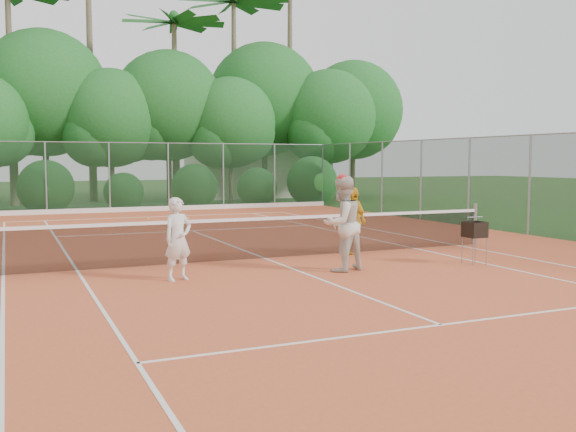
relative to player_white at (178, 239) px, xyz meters
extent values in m
plane|color=#224418|center=(2.47, 1.73, -0.80)|extent=(120.00, 120.00, 0.00)
cube|color=#D15930|center=(2.47, 1.73, -0.79)|extent=(18.00, 36.00, 0.02)
cube|color=beige|center=(11.47, 25.73, 0.70)|extent=(8.00, 5.00, 3.00)
cylinder|color=gray|center=(8.41, 1.73, -0.23)|extent=(0.10, 0.10, 1.10)
cube|color=black|center=(2.47, 1.73, -0.32)|extent=(11.87, 0.03, 0.86)
cube|color=white|center=(2.47, 1.73, 0.15)|extent=(11.87, 0.04, 0.07)
imported|color=silver|center=(0.00, 0.00, 0.00)|extent=(0.66, 0.54, 1.56)
imported|color=beige|center=(3.29, -0.35, 0.19)|extent=(1.11, 0.97, 1.93)
ellipsoid|color=red|center=(3.29, -0.35, 1.11)|extent=(0.22, 0.22, 0.14)
imported|color=gold|center=(4.68, 1.68, 0.02)|extent=(0.47, 0.97, 1.60)
cylinder|color=gray|center=(6.17, -0.88, -0.49)|extent=(0.02, 0.02, 0.58)
cylinder|color=gray|center=(6.53, -0.52, -0.49)|extent=(0.02, 0.02, 0.58)
cube|color=black|center=(6.35, -0.70, -0.03)|extent=(0.40, 0.40, 0.34)
sphere|color=#CBDA32|center=(0.11, 10.66, -0.75)|extent=(0.07, 0.07, 0.07)
sphere|color=#CCD932|center=(3.40, 12.11, -0.75)|extent=(0.07, 0.07, 0.07)
sphere|color=#CBE034|center=(1.97, 12.53, -0.75)|extent=(0.07, 0.07, 0.07)
cube|color=white|center=(2.47, 13.62, -0.78)|extent=(11.03, 0.06, 0.01)
cube|color=white|center=(-3.01, 1.73, -0.78)|extent=(0.06, 23.77, 0.01)
cube|color=white|center=(7.96, 1.73, -0.78)|extent=(0.06, 23.77, 0.01)
cube|color=white|center=(-1.64, 1.73, -0.78)|extent=(0.06, 23.77, 0.01)
cube|color=white|center=(6.58, 1.73, -0.78)|extent=(0.06, 23.77, 0.01)
cube|color=white|center=(2.47, 8.13, -0.78)|extent=(8.23, 0.06, 0.01)
cube|color=white|center=(2.47, -4.67, -0.78)|extent=(8.23, 0.06, 0.01)
cube|color=white|center=(2.47, 1.73, -0.78)|extent=(0.06, 12.80, 0.01)
cube|color=#19381E|center=(2.47, 16.73, 0.72)|extent=(18.00, 0.02, 3.00)
cylinder|color=gray|center=(11.47, 16.73, 0.72)|extent=(0.07, 0.07, 3.00)
cylinder|color=gray|center=(11.47, 16.73, 0.72)|extent=(0.07, 0.07, 3.00)
cylinder|color=brown|center=(-1.03, 22.73, 1.45)|extent=(0.31, 0.31, 4.50)
sphere|color=#1E5A21|center=(-1.03, 22.73, 4.78)|extent=(6.30, 6.30, 6.30)
cylinder|color=brown|center=(1.97, 21.23, 0.95)|extent=(0.24, 0.24, 3.50)
sphere|color=#1E5A21|center=(1.97, 21.23, 3.54)|extent=(4.90, 4.90, 4.90)
cylinder|color=brown|center=(4.97, 21.73, 1.25)|extent=(0.28, 0.28, 4.10)
sphere|color=#1E5A21|center=(4.97, 21.73, 4.29)|extent=(5.74, 5.74, 5.74)
cylinder|color=brown|center=(7.97, 20.53, 0.90)|extent=(0.23, 0.23, 3.40)
sphere|color=#1E5A21|center=(7.97, 20.53, 3.42)|extent=(4.76, 4.76, 4.76)
cylinder|color=brown|center=(10.97, 23.23, 1.53)|extent=(0.32, 0.32, 4.65)
sphere|color=#1E5A21|center=(10.97, 23.23, 4.97)|extent=(6.51, 6.51, 6.51)
cylinder|color=brown|center=(13.97, 20.93, 1.10)|extent=(0.26, 0.26, 3.80)
sphere|color=#1E5A21|center=(13.97, 20.93, 3.91)|extent=(5.32, 5.32, 5.32)
cylinder|color=brown|center=(16.47, 22.53, 1.33)|extent=(0.29, 0.29, 4.25)
sphere|color=#1E5A21|center=(16.47, 22.53, 4.47)|extent=(5.95, 5.95, 5.95)
cone|color=brown|center=(-2.53, 22.73, 4.70)|extent=(0.44, 0.44, 11.00)
cone|color=brown|center=(1.47, 24.73, 6.70)|extent=(0.44, 0.44, 15.00)
cone|color=brown|center=(5.47, 22.23, 4.20)|extent=(0.44, 0.44, 10.00)
sphere|color=#1E5A21|center=(5.47, 22.23, 9.05)|extent=(0.50, 0.50, 0.50)
cone|color=brown|center=(9.47, 24.23, 5.20)|extent=(0.44, 0.44, 12.00)
cone|color=brown|center=(13.47, 25.23, 6.20)|extent=(0.44, 0.44, 14.00)
camera|label=1|loc=(-2.90, -11.68, 1.47)|focal=40.00mm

